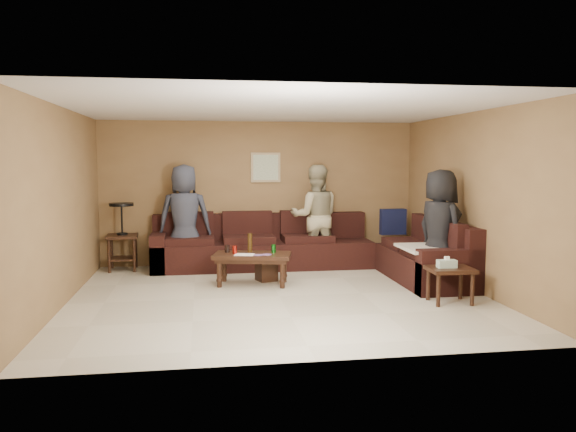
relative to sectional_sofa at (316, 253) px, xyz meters
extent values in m
plane|color=beige|center=(-0.81, -1.52, -0.33)|extent=(5.50, 5.50, 0.00)
cube|color=silver|center=(-0.81, -1.52, 2.12)|extent=(5.50, 5.00, 0.10)
cube|color=olive|center=(-0.81, 0.98, 0.92)|extent=(5.50, 0.10, 2.50)
cube|color=olive|center=(-0.81, -4.02, 0.92)|extent=(5.50, 0.10, 2.50)
cube|color=olive|center=(-3.56, -1.52, 0.92)|extent=(0.10, 5.00, 2.50)
cube|color=olive|center=(1.94, -1.52, 0.92)|extent=(0.10, 5.00, 2.50)
cube|color=black|center=(-0.81, 0.53, -0.10)|extent=(3.70, 0.90, 0.45)
cube|color=black|center=(-0.81, 0.86, 0.35)|extent=(3.70, 0.24, 0.45)
cube|color=black|center=(-2.54, 0.53, -0.01)|extent=(0.24, 0.90, 0.63)
cube|color=black|center=(1.49, -0.92, -0.10)|extent=(0.90, 2.00, 0.45)
cube|color=black|center=(1.82, -0.92, 0.35)|extent=(0.24, 2.00, 0.45)
cube|color=black|center=(1.49, -1.80, -0.01)|extent=(0.90, 0.24, 0.63)
cube|color=#111536|center=(1.49, 0.53, 0.42)|extent=(0.45, 0.14, 0.45)
cube|color=beige|center=(1.49, -1.37, 0.25)|extent=(1.00, 0.85, 0.04)
cube|color=black|center=(-1.11, -0.76, 0.11)|extent=(1.21, 0.78, 0.06)
cube|color=black|center=(-1.11, -0.76, 0.05)|extent=(1.11, 0.68, 0.05)
cylinder|color=black|center=(-1.60, -0.86, -0.12)|extent=(0.07, 0.07, 0.40)
cylinder|color=black|center=(-0.70, -1.05, -0.12)|extent=(0.07, 0.07, 0.40)
cylinder|color=black|center=(-1.51, -0.47, -0.12)|extent=(0.07, 0.07, 0.40)
cylinder|color=black|center=(-0.62, -0.66, -0.12)|extent=(0.07, 0.07, 0.40)
cylinder|color=red|center=(-1.37, -0.76, 0.20)|extent=(0.07, 0.07, 0.12)
cylinder|color=#167E1E|center=(-0.79, -0.73, 0.20)|extent=(0.07, 0.07, 0.12)
cylinder|color=#33210B|center=(-1.13, -0.63, 0.28)|extent=(0.07, 0.07, 0.28)
cylinder|color=black|center=(-1.47, -0.60, 0.19)|extent=(0.08, 0.08, 0.11)
cube|color=white|center=(-1.23, -0.86, 0.14)|extent=(0.32, 0.27, 0.00)
cylinder|color=#BD4280|center=(-1.04, -0.93, 0.14)|extent=(0.14, 0.14, 0.01)
cylinder|color=#BD4280|center=(-0.91, -0.91, 0.14)|extent=(0.14, 0.14, 0.01)
cube|color=black|center=(-3.14, 0.66, 0.25)|extent=(0.52, 0.52, 0.05)
cube|color=black|center=(-3.14, 0.66, -0.13)|extent=(0.46, 0.46, 0.03)
cylinder|color=black|center=(-3.33, 0.45, -0.04)|extent=(0.05, 0.05, 0.57)
cylinder|color=black|center=(-2.94, 0.47, -0.04)|extent=(0.05, 0.05, 0.57)
cylinder|color=black|center=(-3.35, 0.85, -0.04)|extent=(0.05, 0.05, 0.57)
cylinder|color=black|center=(-2.96, 0.87, -0.04)|extent=(0.05, 0.05, 0.57)
cylinder|color=black|center=(-3.14, 0.66, 0.29)|extent=(0.18, 0.18, 0.03)
cylinder|color=black|center=(-3.14, 0.66, 0.54)|extent=(0.03, 0.03, 0.47)
cylinder|color=black|center=(-3.14, 0.66, 0.77)|extent=(0.39, 0.39, 0.05)
cube|color=black|center=(1.30, -2.20, 0.11)|extent=(0.57, 0.47, 0.05)
cylinder|color=black|center=(1.08, -2.36, -0.11)|extent=(0.05, 0.05, 0.44)
cylinder|color=black|center=(1.52, -2.38, -0.11)|extent=(0.05, 0.05, 0.44)
cylinder|color=black|center=(1.09, -2.02, -0.11)|extent=(0.05, 0.05, 0.44)
cylinder|color=black|center=(1.53, -2.03, -0.11)|extent=(0.05, 0.05, 0.44)
cube|color=silver|center=(1.25, -2.20, 0.18)|extent=(0.24, 0.13, 0.10)
cube|color=white|center=(1.25, -2.20, 0.25)|extent=(0.06, 0.04, 0.05)
cube|color=black|center=(-0.87, -0.51, -0.16)|extent=(0.34, 0.34, 0.33)
cube|color=tan|center=(-0.71, 0.96, 1.37)|extent=(0.52, 0.03, 0.52)
cube|color=beige|center=(-0.71, 0.95, 1.37)|extent=(0.44, 0.01, 0.44)
imported|color=#2E323F|center=(-2.11, 0.50, 0.56)|extent=(0.87, 0.57, 1.76)
imported|color=tan|center=(0.07, 0.43, 0.55)|extent=(0.92, 0.75, 1.75)
imported|color=black|center=(1.54, -1.31, 0.52)|extent=(0.77, 0.96, 1.70)
camera|label=1|loc=(-1.82, -8.87, 1.50)|focal=35.00mm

